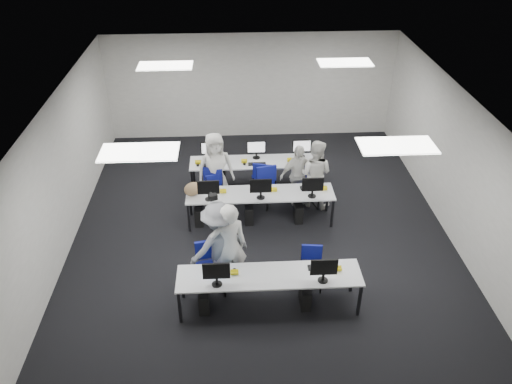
{
  "coord_description": "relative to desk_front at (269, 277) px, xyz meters",
  "views": [
    {
      "loc": [
        -0.57,
        -8.82,
        6.62
      ],
      "look_at": [
        -0.11,
        -0.16,
        1.0
      ],
      "focal_mm": 35.0,
      "sensor_mm": 36.0,
      "label": 1
    }
  ],
  "objects": [
    {
      "name": "chair_1",
      "position": [
        0.82,
        0.5,
        -0.42
      ],
      "size": [
        0.45,
        0.48,
        0.82
      ],
      "rotation": [
        0.0,
        0.0,
        -0.11
      ],
      "color": "navy",
      "rests_on": "ground"
    },
    {
      "name": "student_1",
      "position": [
        1.28,
        3.21,
        0.14
      ],
      "size": [
        0.99,
        0.9,
        1.64
      ],
      "primitive_type": "imported",
      "rotation": [
        0.0,
        0.0,
        2.71
      ],
      "color": "beige",
      "rests_on": "ground"
    },
    {
      "name": "chair_7",
      "position": [
        1.04,
        3.53,
        -0.41
      ],
      "size": [
        0.51,
        0.54,
        0.85
      ],
      "rotation": [
        0.0,
        0.0,
        -0.24
      ],
      "color": "navy",
      "rests_on": "ground"
    },
    {
      "name": "chair_4",
      "position": [
        1.09,
        3.13,
        -0.38
      ],
      "size": [
        0.6,
        0.62,
        0.96
      ],
      "rotation": [
        0.0,
        0.0,
        0.29
      ],
      "color": "navy",
      "rests_on": "ground"
    },
    {
      "name": "dslr_camera",
      "position": [
        -0.94,
        0.86,
        1.13
      ],
      "size": [
        0.2,
        0.22,
        0.1
      ],
      "primitive_type": "cube",
      "rotation": [
        0.0,
        0.0,
        3.58
      ],
      "color": "black",
      "rests_on": "photographer"
    },
    {
      "name": "handbag",
      "position": [
        -1.45,
        2.61,
        0.2
      ],
      "size": [
        0.44,
        0.37,
        0.31
      ],
      "primitive_type": "ellipsoid",
      "rotation": [
        0.0,
        0.0,
        0.42
      ],
      "color": "olive",
      "rests_on": "desk_mid"
    },
    {
      "name": "chair_6",
      "position": [
        0.15,
        3.52,
        -0.37
      ],
      "size": [
        0.57,
        0.61,
        0.98
      ],
      "rotation": [
        0.0,
        0.0,
        0.19
      ],
      "color": "navy",
      "rests_on": "ground"
    },
    {
      "name": "photographer",
      "position": [
        -0.86,
        0.7,
        0.2
      ],
      "size": [
        1.3,
        1.07,
        1.75
      ],
      "primitive_type": "imported",
      "rotation": [
        0.0,
        0.0,
        3.58
      ],
      "color": "slate",
      "rests_on": "ground"
    },
    {
      "name": "desk_back",
      "position": [
        0.0,
        4.0,
        0.0
      ],
      "size": [
        3.2,
        0.7,
        0.73
      ],
      "color": "silver",
      "rests_on": "ground"
    },
    {
      "name": "chair_2",
      "position": [
        -1.1,
        3.15,
        -0.38
      ],
      "size": [
        0.6,
        0.62,
        0.95
      ],
      "rotation": [
        0.0,
        0.0,
        -0.31
      ],
      "color": "navy",
      "rests_on": "ground"
    },
    {
      "name": "equipment_back",
      "position": [
        0.19,
        4.02,
        -0.32
      ],
      "size": [
        2.91,
        0.41,
        1.19
      ],
      "color": "white",
      "rests_on": "desk_back"
    },
    {
      "name": "ceiling_panels",
      "position": [
        0.0,
        2.4,
        2.3
      ],
      "size": [
        5.2,
        4.6,
        0.02
      ],
      "color": "white",
      "rests_on": "room"
    },
    {
      "name": "equipment_mid",
      "position": [
        -0.19,
        2.58,
        -0.32
      ],
      "size": [
        2.91,
        0.41,
        1.19
      ],
      "color": "white",
      "rests_on": "desk_mid"
    },
    {
      "name": "chair_5",
      "position": [
        -1.05,
        3.43,
        -0.42
      ],
      "size": [
        0.51,
        0.54,
        0.84
      ],
      "rotation": [
        0.0,
        0.0,
        0.27
      ],
      "color": "navy",
      "rests_on": "ground"
    },
    {
      "name": "desk_front",
      "position": [
        0.0,
        0.0,
        0.0
      ],
      "size": [
        3.2,
        0.7,
        0.73
      ],
      "color": "silver",
      "rests_on": "ground"
    },
    {
      "name": "student_2",
      "position": [
        -0.98,
        3.49,
        0.19
      ],
      "size": [
        0.96,
        0.75,
        1.73
      ],
      "primitive_type": "imported",
      "rotation": [
        0.0,
        0.0,
        0.26
      ],
      "color": "beige",
      "rests_on": "ground"
    },
    {
      "name": "chair_3",
      "position": [
        0.05,
        3.27,
        -0.38
      ],
      "size": [
        0.59,
        0.62,
        0.95
      ],
      "rotation": [
        0.0,
        0.0,
        -0.28
      ],
      "color": "navy",
      "rests_on": "ground"
    },
    {
      "name": "student_3",
      "position": [
        0.89,
        3.3,
        0.06
      ],
      "size": [
        0.94,
        0.64,
        1.49
      ],
      "primitive_type": "imported",
      "rotation": [
        0.0,
        0.0,
        0.35
      ],
      "color": "beige",
      "rests_on": "ground"
    },
    {
      "name": "chair_0",
      "position": [
        -1.04,
        0.48,
        -0.37
      ],
      "size": [
        0.57,
        0.6,
        0.99
      ],
      "rotation": [
        0.0,
        0.0,
        0.18
      ],
      "color": "navy",
      "rests_on": "ground"
    },
    {
      "name": "room",
      "position": [
        0.0,
        2.4,
        0.82
      ],
      "size": [
        9.0,
        9.02,
        3.0
      ],
      "color": "black",
      "rests_on": "ground"
    },
    {
      "name": "student_0",
      "position": [
        -0.69,
        0.6,
        0.23
      ],
      "size": [
        0.76,
        0.6,
        1.82
      ],
      "primitive_type": "imported",
      "rotation": [
        0.0,
        0.0,
        3.41
      ],
      "color": "beige",
      "rests_on": "ground"
    },
    {
      "name": "equipment_front",
      "position": [
        -0.19,
        -0.02,
        -0.32
      ],
      "size": [
        2.51,
        0.41,
        1.19
      ],
      "color": "#0B499B",
      "rests_on": "desk_front"
    },
    {
      "name": "desk_mid",
      "position": [
        0.0,
        2.6,
        0.0
      ],
      "size": [
        3.2,
        0.7,
        0.73
      ],
      "color": "silver",
      "rests_on": "ground"
    }
  ]
}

